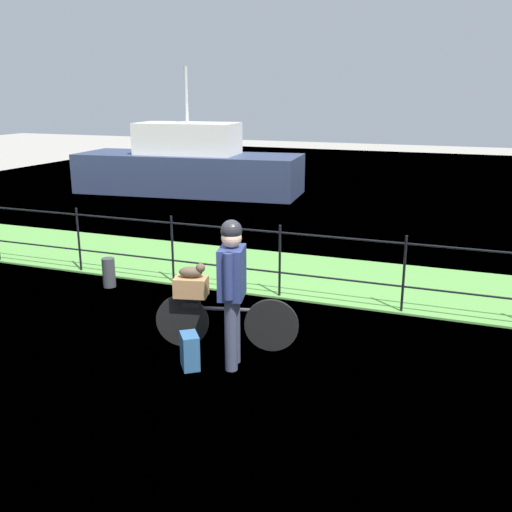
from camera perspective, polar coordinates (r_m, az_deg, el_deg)
The scene contains 11 objects.
ground_plane at distance 6.75m, azimuth -4.26°, elevation -10.40°, with size 60.00×60.00×0.00m, color gray.
grass_strip at distance 9.78m, azimuth 4.44°, elevation -1.88°, with size 27.00×2.40×0.03m, color #569342.
harbor_water at distance 16.62m, azimuth 11.65°, elevation 5.16°, with size 30.00×30.00×0.00m, color slate.
iron_fence at distance 8.57m, azimuth 2.36°, elevation 0.00°, with size 18.04×0.04×1.11m.
bicycle_main at distance 6.96m, azimuth -3.08°, elevation -6.44°, with size 1.69×0.45×0.65m.
wooden_crate at distance 6.90m, azimuth -6.40°, elevation -3.03°, with size 0.38×0.25×0.23m, color olive.
terrier_dog at distance 6.83m, azimuth -6.25°, elevation -1.50°, with size 0.32×0.20×0.18m.
cyclist_person at distance 6.29m, azimuth -2.38°, elevation -2.48°, with size 0.35×0.53×1.68m.
backpack_on_paving at distance 6.58m, azimuth -6.53°, elevation -9.25°, with size 0.28×0.18×0.40m, color #28517A.
mooring_bollard at distance 9.44m, azimuth -14.26°, elevation -1.59°, with size 0.20×0.20×0.47m, color #38383D.
moored_boat_near at distance 17.94m, azimuth -6.64°, elevation 8.71°, with size 6.97×2.87×3.70m.
Camera 1 is at (2.63, -5.46, 2.97)m, focal length 40.71 mm.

